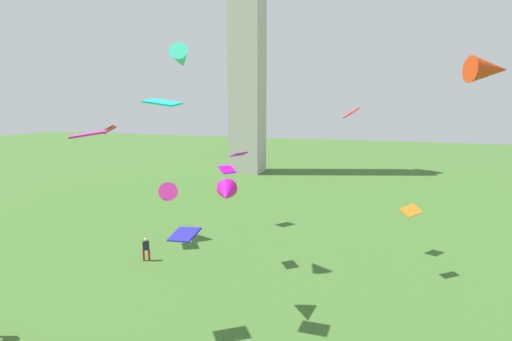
# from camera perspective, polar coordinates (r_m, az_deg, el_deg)

# --- Properties ---
(monument_obelisk) EXTENTS (4.88, 4.88, 49.95)m
(monument_obelisk) POSITION_cam_1_polar(r_m,az_deg,el_deg) (63.12, -1.34, 22.73)
(monument_obelisk) COLOR #B7B2A8
(monument_obelisk) RESTS_ON ground_plane
(person_5) EXTENTS (0.51, 0.43, 1.70)m
(person_5) POSITION_cam_1_polar(r_m,az_deg,el_deg) (28.65, -16.29, -11.16)
(person_5) COLOR red
(person_5) RESTS_ON ground_plane
(kite_flying_0) EXTENTS (1.55, 1.59, 0.39)m
(kite_flying_0) POSITION_cam_1_polar(r_m,az_deg,el_deg) (25.42, -4.43, 0.17)
(kite_flying_0) COLOR #B306E6
(kite_flying_1) EXTENTS (1.88, 1.78, 0.31)m
(kite_flying_1) POSITION_cam_1_polar(r_m,az_deg,el_deg) (18.49, -23.95, 5.04)
(kite_flying_1) COLOR #CF2495
(kite_flying_2) EXTENTS (1.15, 1.44, 0.80)m
(kite_flying_2) POSITION_cam_1_polar(r_m,az_deg,el_deg) (27.97, 14.18, 8.44)
(kite_flying_2) COLOR red
(kite_flying_3) EXTENTS (1.63, 1.75, 0.51)m
(kite_flying_3) POSITION_cam_1_polar(r_m,az_deg,el_deg) (34.21, -2.56, 2.46)
(kite_flying_3) COLOR #B912E8
(kite_flying_4) EXTENTS (2.75, 3.06, 2.33)m
(kite_flying_4) POSITION_cam_1_polar(r_m,az_deg,el_deg) (32.33, -13.19, -3.51)
(kite_flying_4) COLOR #EC2FA3
(kite_flying_5) EXTENTS (1.53, 1.09, 0.39)m
(kite_flying_5) POSITION_cam_1_polar(r_m,az_deg,el_deg) (17.91, -13.98, 9.95)
(kite_flying_5) COLOR #12CEAF
(kite_flying_6) EXTENTS (1.56, 1.85, 0.79)m
(kite_flying_6) POSITION_cam_1_polar(r_m,az_deg,el_deg) (30.71, -21.40, 5.77)
(kite_flying_6) COLOR red
(kite_flying_7) EXTENTS (1.31, 1.10, 0.58)m
(kite_flying_7) POSITION_cam_1_polar(r_m,az_deg,el_deg) (14.86, -10.80, -9.47)
(kite_flying_7) COLOR #1E1AD0
(kite_flying_8) EXTENTS (1.78, 2.32, 1.85)m
(kite_flying_8) POSITION_cam_1_polar(r_m,az_deg,el_deg) (25.22, -11.28, 16.24)
(kite_flying_8) COLOR #2DCEA5
(kite_flying_9) EXTENTS (1.60, 1.93, 1.28)m
(kite_flying_9) POSITION_cam_1_polar(r_m,az_deg,el_deg) (19.37, -4.49, -3.47)
(kite_flying_9) COLOR #D00FA1
(kite_flying_10) EXTENTS (1.42, 1.29, 0.69)m
(kite_flying_10) POSITION_cam_1_polar(r_m,az_deg,el_deg) (26.23, 22.38, -5.61)
(kite_flying_10) COLOR orange
(kite_flying_11) EXTENTS (2.42, 2.05, 1.48)m
(kite_flying_11) POSITION_cam_1_polar(r_m,az_deg,el_deg) (24.32, 31.73, 12.86)
(kite_flying_11) COLOR red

